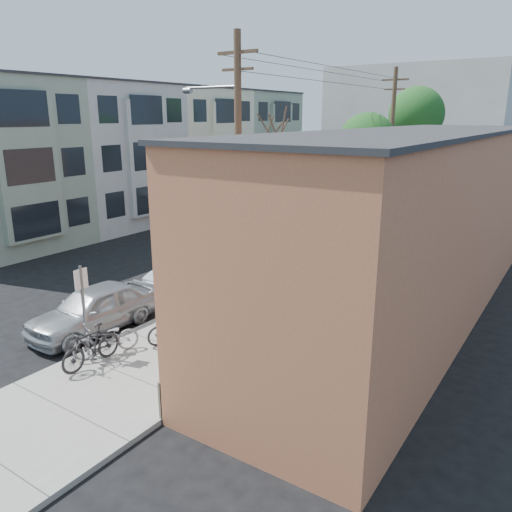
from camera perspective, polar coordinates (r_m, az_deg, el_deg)
The scene contains 27 objects.
ground at distance 20.01m, azimuth -14.15°, elevation -5.46°, with size 120.00×120.00×0.00m, color black.
sidewalk at distance 26.26m, azimuth 10.46°, elevation 0.03°, with size 4.50×58.00×0.15m, color gray.
cafe_building at distance 18.44m, azimuth 16.98°, elevation 3.25°, with size 6.60×20.20×6.61m.
apartment_row at distance 37.04m, azimuth -11.05°, elevation 11.49°, with size 6.30×32.00×9.00m.
end_cap_building at distance 56.67m, azimuth 17.77°, elevation 13.95°, with size 18.00×8.00×12.00m, color #B6B6B0.
sign_post at distance 15.42m, azimuth -19.13°, elevation -5.05°, with size 0.07×0.45×2.80m.
parking_meter_near at distance 18.61m, azimuth -8.13°, elevation -3.53°, with size 0.14×0.14×1.24m.
parking_meter_far at distance 26.03m, azimuth 5.68°, elevation 2.14°, with size 0.14×0.14×1.24m.
utility_pole_near at distance 20.03m, azimuth -2.17°, elevation 10.97°, with size 3.57×0.28×10.00m.
utility_pole_far at distance 35.93m, azimuth 15.15°, elevation 12.46°, with size 1.80×0.28×10.00m.
tree_bare at distance 21.63m, azimuth 1.59°, elevation 4.75°, with size 0.24×0.24×5.60m.
tree_leafy_mid at distance 30.90m, azimuth 12.57°, elevation 12.58°, with size 3.41×3.41×7.13m.
tree_leafy_far at distance 39.71m, azimuth 17.85°, elevation 15.12°, with size 4.00×4.00×9.01m.
patio_chair_a at distance 14.64m, azimuth -3.96°, elevation -10.59°, with size 0.50×0.50×0.88m, color #12411F, non-canonical shape.
patio_chair_b at distance 14.54m, azimuth -3.25°, elevation -10.77°, with size 0.50×0.50×0.88m, color #12411F, non-canonical shape.
patron_grey at distance 14.38m, azimuth -4.73°, elevation -9.82°, with size 0.54×0.35×1.47m, color gray.
patron_green at distance 15.35m, azimuth -0.30°, elevation -7.08°, with size 0.94×0.73×1.93m, color #2F754D.
cyclist at distance 15.95m, azimuth -9.14°, elevation -6.53°, with size 1.20×0.69×1.86m, color maroon.
cyclist_bike at distance 16.11m, azimuth -9.08°, elevation -7.90°, with size 0.69×1.97×1.03m, color black.
parked_bike_a at distance 15.18m, azimuth -18.35°, elevation -9.77°, with size 0.56×1.97×1.18m, color black.
parked_bike_b at distance 15.69m, azimuth -16.73°, elevation -9.06°, with size 0.69×1.98×1.04m, color gray.
car_0 at distance 17.79m, azimuth -18.03°, elevation -5.75°, with size 1.86×4.63×1.58m, color #B1B4B9.
car_1 at distance 21.25m, azimuth -6.80°, elevation -1.44°, with size 1.76×5.05×1.66m, color #ACAEB4.
car_2 at distance 25.52m, azimuth 1.17°, elevation 1.31°, with size 1.99×4.89×1.42m, color black.
car_3 at distance 30.49m, azimuth 7.15°, elevation 3.78°, with size 2.70×5.86×1.63m, color #B4B4BC.
car_4 at distance 35.38m, azimuth 10.88°, elevation 5.00°, with size 1.36×3.89×1.28m, color #B4B7BC.
bus at distance 41.11m, azimuth 9.94°, elevation 7.52°, with size 2.27×9.70×2.70m, color silver.
Camera 1 is at (14.08, -12.33, 7.08)m, focal length 35.00 mm.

